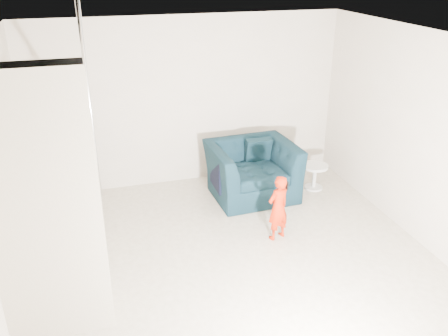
% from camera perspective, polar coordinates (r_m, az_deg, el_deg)
% --- Properties ---
extents(floor, '(5.50, 5.50, 0.00)m').
position_cam_1_polar(floor, '(5.84, 1.91, -12.52)').
color(floor, gray).
rests_on(floor, ground).
extents(ceiling, '(5.50, 5.50, 0.00)m').
position_cam_1_polar(ceiling, '(4.74, 2.37, 14.60)').
color(ceiling, silver).
rests_on(ceiling, back_wall).
extents(back_wall, '(5.00, 0.00, 5.00)m').
position_cam_1_polar(back_wall, '(7.65, -4.35, 7.90)').
color(back_wall, '#B6A694').
rests_on(back_wall, floor).
extents(right_wall, '(0.00, 5.50, 5.50)m').
position_cam_1_polar(right_wall, '(6.34, 24.16, 2.27)').
color(right_wall, '#B6A694').
rests_on(right_wall, floor).
extents(armchair, '(1.36, 1.20, 0.84)m').
position_cam_1_polar(armchair, '(7.41, 3.42, -0.28)').
color(armchair, black).
rests_on(armchair, floor).
extents(toddler, '(0.39, 0.33, 0.91)m').
position_cam_1_polar(toddler, '(6.29, 6.52, -4.78)').
color(toddler, '#AB2D05').
rests_on(toddler, floor).
extents(side_table, '(0.42, 0.42, 0.42)m').
position_cam_1_polar(side_table, '(7.80, 10.86, -0.55)').
color(side_table, silver).
rests_on(side_table, floor).
extents(staircase, '(1.02, 3.03, 3.62)m').
position_cam_1_polar(staircase, '(5.63, -19.62, -4.21)').
color(staircase, '#ADA089').
rests_on(staircase, floor).
extents(cushion, '(0.41, 0.20, 0.41)m').
position_cam_1_polar(cushion, '(7.55, 4.12, 2.18)').
color(cushion, black).
rests_on(cushion, armchair).
extents(throw, '(0.05, 0.54, 0.60)m').
position_cam_1_polar(throw, '(7.15, -0.95, -0.22)').
color(throw, black).
rests_on(throw, armchair).
extents(phone, '(0.02, 0.05, 0.10)m').
position_cam_1_polar(phone, '(6.13, 7.60, -2.10)').
color(phone, black).
rests_on(phone, toddler).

